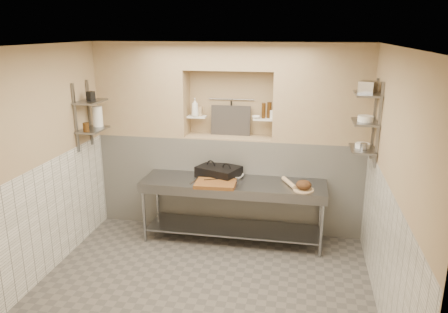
% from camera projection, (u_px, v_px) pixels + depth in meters
% --- Properties ---
extents(floor, '(4.00, 3.90, 0.10)m').
position_uv_depth(floor, '(204.00, 287.00, 5.31)').
color(floor, '#59544F').
rests_on(floor, ground).
extents(ceiling, '(4.00, 3.90, 0.10)m').
position_uv_depth(ceiling, '(201.00, 41.00, 4.50)').
color(ceiling, silver).
rests_on(ceiling, ground).
extents(wall_left, '(0.10, 3.90, 2.80)m').
position_uv_depth(wall_left, '(38.00, 164.00, 5.27)').
color(wall_left, tan).
rests_on(wall_left, ground).
extents(wall_right, '(0.10, 3.90, 2.80)m').
position_uv_depth(wall_right, '(394.00, 185.00, 4.54)').
color(wall_right, tan).
rests_on(wall_right, ground).
extents(wall_back, '(4.00, 0.10, 2.80)m').
position_uv_depth(wall_back, '(232.00, 134.00, 6.79)').
color(wall_back, tan).
rests_on(wall_back, ground).
extents(wall_front, '(4.00, 0.10, 2.80)m').
position_uv_depth(wall_front, '(137.00, 264.00, 3.02)').
color(wall_front, tan).
rests_on(wall_front, ground).
extents(backwall_lower, '(4.00, 0.40, 1.40)m').
position_uv_depth(backwall_lower, '(229.00, 181.00, 6.75)').
color(backwall_lower, silver).
rests_on(backwall_lower, floor).
extents(alcove_sill, '(1.30, 0.40, 0.02)m').
position_uv_depth(alcove_sill, '(229.00, 137.00, 6.55)').
color(alcove_sill, tan).
rests_on(alcove_sill, backwall_lower).
extents(backwall_pillar_left, '(1.35, 0.40, 1.40)m').
position_uv_depth(backwall_pillar_left, '(143.00, 89.00, 6.59)').
color(backwall_pillar_left, tan).
rests_on(backwall_pillar_left, backwall_lower).
extents(backwall_pillar_right, '(1.35, 0.40, 1.40)m').
position_uv_depth(backwall_pillar_right, '(322.00, 93.00, 6.13)').
color(backwall_pillar_right, tan).
rests_on(backwall_pillar_right, backwall_lower).
extents(backwall_header, '(1.30, 0.40, 0.40)m').
position_uv_depth(backwall_header, '(230.00, 56.00, 6.22)').
color(backwall_header, tan).
rests_on(backwall_header, backwall_lower).
extents(wainscot_left, '(0.02, 3.90, 1.40)m').
position_uv_depth(wainscot_left, '(49.00, 218.00, 5.45)').
color(wainscot_left, silver).
rests_on(wainscot_left, floor).
extents(wainscot_right, '(0.02, 3.90, 1.40)m').
position_uv_depth(wainscot_right, '(381.00, 245.00, 4.75)').
color(wainscot_right, silver).
rests_on(wainscot_right, floor).
extents(alcove_shelf_left, '(0.28, 0.16, 0.02)m').
position_uv_depth(alcove_shelf_left, '(197.00, 117.00, 6.56)').
color(alcove_shelf_left, white).
rests_on(alcove_shelf_left, backwall_lower).
extents(alcove_shelf_right, '(0.28, 0.16, 0.02)m').
position_uv_depth(alcove_shelf_right, '(263.00, 119.00, 6.38)').
color(alcove_shelf_right, white).
rests_on(alcove_shelf_right, backwall_lower).
extents(utensil_rail, '(0.70, 0.02, 0.02)m').
position_uv_depth(utensil_rail, '(232.00, 99.00, 6.56)').
color(utensil_rail, gray).
rests_on(utensil_rail, wall_back).
extents(hanging_steel, '(0.02, 0.02, 0.30)m').
position_uv_depth(hanging_steel, '(231.00, 111.00, 6.59)').
color(hanging_steel, black).
rests_on(hanging_steel, utensil_rail).
extents(splash_panel, '(0.60, 0.08, 0.45)m').
position_uv_depth(splash_panel, '(231.00, 120.00, 6.58)').
color(splash_panel, '#383330').
rests_on(splash_panel, alcove_sill).
extents(shelf_rail_left_a, '(0.03, 0.03, 0.95)m').
position_uv_depth(shelf_rail_left_a, '(90.00, 113.00, 6.32)').
color(shelf_rail_left_a, slate).
rests_on(shelf_rail_left_a, wall_left).
extents(shelf_rail_left_b, '(0.03, 0.03, 0.95)m').
position_uv_depth(shelf_rail_left_b, '(76.00, 118.00, 5.94)').
color(shelf_rail_left_b, slate).
rests_on(shelf_rail_left_b, wall_left).
extents(wall_shelf_left_lower, '(0.30, 0.50, 0.02)m').
position_uv_depth(wall_shelf_left_lower, '(93.00, 130.00, 6.16)').
color(wall_shelf_left_lower, slate).
rests_on(wall_shelf_left_lower, wall_left).
extents(wall_shelf_left_upper, '(0.30, 0.50, 0.03)m').
position_uv_depth(wall_shelf_left_upper, '(90.00, 102.00, 6.05)').
color(wall_shelf_left_upper, slate).
rests_on(wall_shelf_left_upper, wall_left).
extents(shelf_rail_right_a, '(0.03, 0.03, 1.05)m').
position_uv_depth(shelf_rail_right_a, '(374.00, 119.00, 5.61)').
color(shelf_rail_right_a, slate).
rests_on(shelf_rail_right_a, wall_right).
extents(shelf_rail_right_b, '(0.03, 0.03, 1.05)m').
position_uv_depth(shelf_rail_right_b, '(379.00, 126.00, 5.23)').
color(shelf_rail_right_b, slate).
rests_on(shelf_rail_right_b, wall_right).
extents(wall_shelf_right_lower, '(0.30, 0.50, 0.02)m').
position_uv_depth(wall_shelf_right_lower, '(362.00, 149.00, 5.54)').
color(wall_shelf_right_lower, slate).
rests_on(wall_shelf_right_lower, wall_right).
extents(wall_shelf_right_mid, '(0.30, 0.50, 0.02)m').
position_uv_depth(wall_shelf_right_mid, '(365.00, 122.00, 5.45)').
color(wall_shelf_right_mid, slate).
rests_on(wall_shelf_right_mid, wall_right).
extents(wall_shelf_right_upper, '(0.30, 0.50, 0.03)m').
position_uv_depth(wall_shelf_right_upper, '(368.00, 94.00, 5.35)').
color(wall_shelf_right_upper, slate).
rests_on(wall_shelf_right_upper, wall_right).
extents(prep_table, '(2.60, 0.70, 0.90)m').
position_uv_depth(prep_table, '(233.00, 199.00, 6.21)').
color(prep_table, gray).
rests_on(prep_table, floor).
extents(panini_press, '(0.69, 0.61, 0.16)m').
position_uv_depth(panini_press, '(219.00, 172.00, 6.33)').
color(panini_press, black).
rests_on(panini_press, prep_table).
extents(cutting_board, '(0.57, 0.41, 0.05)m').
position_uv_depth(cutting_board, '(215.00, 184.00, 5.99)').
color(cutting_board, brown).
rests_on(cutting_board, prep_table).
extents(knife_blade, '(0.26, 0.13, 0.01)m').
position_uv_depth(knife_blade, '(214.00, 179.00, 6.09)').
color(knife_blade, gray).
rests_on(knife_blade, cutting_board).
extents(tongs, '(0.06, 0.26, 0.02)m').
position_uv_depth(tongs, '(194.00, 181.00, 6.01)').
color(tongs, gray).
rests_on(tongs, cutting_board).
extents(mixing_bowl, '(0.24, 0.24, 0.05)m').
position_uv_depth(mixing_bowl, '(236.00, 176.00, 6.28)').
color(mixing_bowl, white).
rests_on(mixing_bowl, prep_table).
extents(rolling_pin, '(0.23, 0.40, 0.06)m').
position_uv_depth(rolling_pin, '(289.00, 183.00, 6.01)').
color(rolling_pin, beige).
rests_on(rolling_pin, prep_table).
extents(bread_board, '(0.28, 0.28, 0.02)m').
position_uv_depth(bread_board, '(303.00, 190.00, 5.81)').
color(bread_board, beige).
rests_on(bread_board, prep_table).
extents(bread_loaf, '(0.21, 0.21, 0.12)m').
position_uv_depth(bread_loaf, '(304.00, 185.00, 5.79)').
color(bread_loaf, '#4C2D19').
rests_on(bread_loaf, bread_board).
extents(bottle_soap, '(0.12, 0.12, 0.27)m').
position_uv_depth(bottle_soap, '(195.00, 107.00, 6.48)').
color(bottle_soap, white).
rests_on(bottle_soap, alcove_shelf_left).
extents(jar_alcove, '(0.09, 0.09, 0.13)m').
position_uv_depth(jar_alcove, '(199.00, 111.00, 6.56)').
color(jar_alcove, tan).
rests_on(jar_alcove, alcove_shelf_left).
extents(bowl_alcove, '(0.15, 0.15, 0.04)m').
position_uv_depth(bowl_alcove, '(256.00, 117.00, 6.37)').
color(bowl_alcove, white).
rests_on(bowl_alcove, alcove_shelf_right).
extents(condiment_a, '(0.06, 0.06, 0.23)m').
position_uv_depth(condiment_a, '(269.00, 110.00, 6.37)').
color(condiment_a, '#3B220B').
rests_on(condiment_a, alcove_shelf_right).
extents(condiment_b, '(0.06, 0.06, 0.23)m').
position_uv_depth(condiment_b, '(264.00, 111.00, 6.35)').
color(condiment_b, '#3B220B').
rests_on(condiment_b, alcove_shelf_right).
extents(condiment_c, '(0.07, 0.07, 0.12)m').
position_uv_depth(condiment_c, '(272.00, 114.00, 6.34)').
color(condiment_c, white).
rests_on(condiment_c, alcove_shelf_right).
extents(jug_left, '(0.15, 0.15, 0.29)m').
position_uv_depth(jug_left, '(97.00, 116.00, 6.28)').
color(jug_left, white).
rests_on(jug_left, wall_shelf_left_lower).
extents(jar_left, '(0.08, 0.08, 0.13)m').
position_uv_depth(jar_left, '(86.00, 127.00, 5.97)').
color(jar_left, '#3B220B').
rests_on(jar_left, wall_shelf_left_lower).
extents(box_left_upper, '(0.11, 0.11, 0.13)m').
position_uv_depth(box_left_upper, '(91.00, 96.00, 6.05)').
color(box_left_upper, black).
rests_on(box_left_upper, wall_shelf_left_upper).
extents(bowl_right, '(0.19, 0.19, 0.06)m').
position_uv_depth(bowl_right, '(363.00, 146.00, 5.56)').
color(bowl_right, white).
rests_on(bowl_right, wall_shelf_right_lower).
extents(canister_right, '(0.09, 0.09, 0.09)m').
position_uv_depth(canister_right, '(364.00, 147.00, 5.44)').
color(canister_right, gray).
rests_on(canister_right, wall_shelf_right_lower).
extents(bowl_right_mid, '(0.19, 0.19, 0.07)m').
position_uv_depth(bowl_right_mid, '(365.00, 119.00, 5.42)').
color(bowl_right_mid, white).
rests_on(bowl_right_mid, wall_shelf_right_mid).
extents(basket_right, '(0.26, 0.28, 0.14)m').
position_uv_depth(basket_right, '(368.00, 87.00, 5.34)').
color(basket_right, gray).
rests_on(basket_right, wall_shelf_right_upper).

